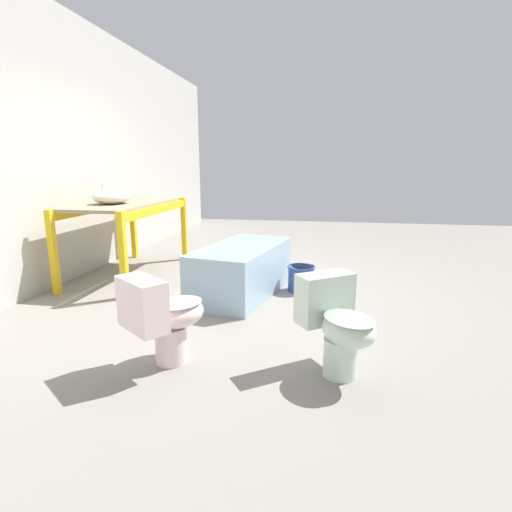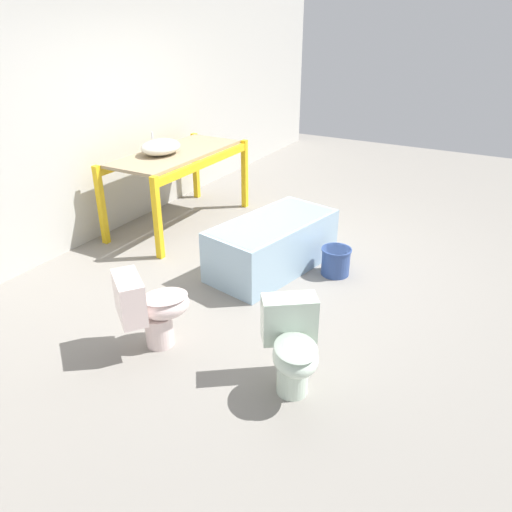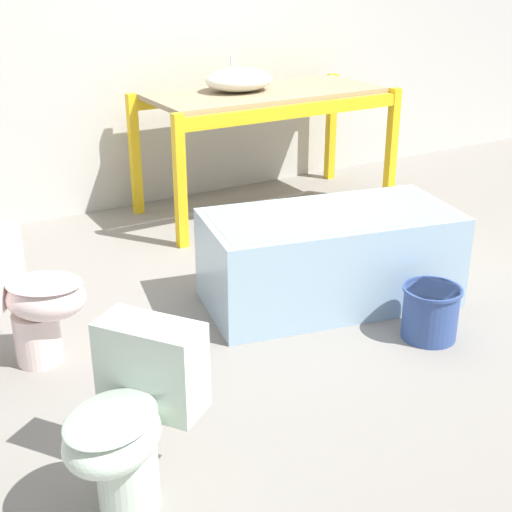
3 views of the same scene
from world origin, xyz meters
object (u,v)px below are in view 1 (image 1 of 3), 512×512
Objects in this scene: sink_basin at (112,197)px; toilet_far at (338,322)px; bathtub_main at (242,266)px; toilet_near at (164,316)px; bucket_white at (301,278)px.

toilet_far is at bearing -126.12° from sink_basin.
bathtub_main is 2.32× the size of toilet_far.
toilet_near is (-2.04, -1.49, -0.65)m from sink_basin.
sink_basin is 2.49m from bucket_white.
toilet_near is at bearing -175.02° from bathtub_main.
toilet_near is at bearing -143.92° from sink_basin.
bucket_white is (0.20, -0.63, -0.16)m from bathtub_main.
toilet_near is at bearing 148.38° from toilet_far.
bucket_white is (1.88, -0.84, -0.21)m from toilet_near.
bathtub_main is 4.95× the size of bucket_white.
toilet_near and toilet_far have the same top height.
bucket_white is at bearing -77.08° from toilet_near.
sink_basin reaches higher than bucket_white.
bathtub_main is 1.70m from toilet_near.
sink_basin is at bearing 89.91° from bathtub_main.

